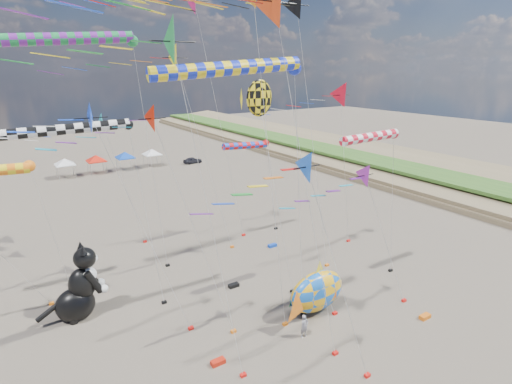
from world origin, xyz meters
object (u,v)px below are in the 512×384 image
object	(u,v)px
fish_inflatable	(316,291)
cat_inflatable	(77,282)
child_green	(293,301)
person_adult	(304,326)
child_blue	(292,299)
parked_car	(193,160)

from	to	relation	value
fish_inflatable	cat_inflatable	bearing A→B (deg)	147.84
fish_inflatable	child_green	distance (m)	2.22
fish_inflatable	person_adult	bearing A→B (deg)	-146.07
child_green	child_blue	distance (m)	0.22
person_adult	child_blue	world-z (taller)	person_adult
person_adult	fish_inflatable	bearing A→B (deg)	30.33
fish_inflatable	parked_car	size ratio (longest dim) A/B	1.81
parked_car	child_blue	bearing A→B (deg)	164.89
cat_inflatable	child_green	xyz separation A→B (m)	(13.86, -7.78, -2.31)
child_blue	parked_car	xyz separation A→B (m)	(14.20, 48.80, 0.03)
fish_inflatable	child_green	bearing A→B (deg)	122.31
fish_inflatable	person_adult	world-z (taller)	fish_inflatable
cat_inflatable	child_blue	bearing A→B (deg)	-27.72
fish_inflatable	parked_car	world-z (taller)	fish_inflatable
cat_inflatable	child_blue	size ratio (longest dim) A/B	4.93
cat_inflatable	person_adult	distance (m)	16.63
child_green	parked_car	world-z (taller)	parked_car
child_green	parked_car	distance (m)	51.04
child_blue	cat_inflatable	bearing A→B (deg)	122.52
cat_inflatable	parked_car	size ratio (longest dim) A/B	1.60
child_blue	parked_car	world-z (taller)	parked_car
fish_inflatable	child_blue	xyz separation A→B (m)	(-0.90, 1.75, -1.23)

